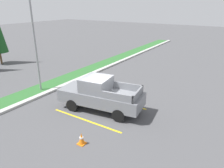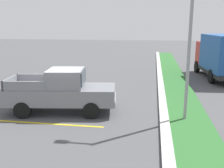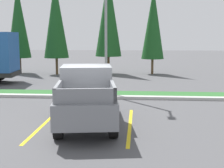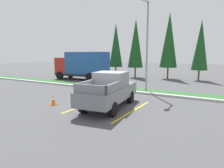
# 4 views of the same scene
# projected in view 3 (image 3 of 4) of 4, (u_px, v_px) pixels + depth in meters

# --- Properties ---
(ground_plane) EXTENTS (120.00, 120.00, 0.00)m
(ground_plane) POSITION_uv_depth(u_px,v_px,m) (85.00, 125.00, 11.45)
(ground_plane) COLOR #4C4C4F
(parking_line_near) EXTENTS (0.12, 4.80, 0.01)m
(parking_line_near) POSITION_uv_depth(u_px,v_px,m) (45.00, 123.00, 11.68)
(parking_line_near) COLOR yellow
(parking_line_near) RESTS_ON ground
(parking_line_far) EXTENTS (0.12, 4.80, 0.01)m
(parking_line_far) POSITION_uv_depth(u_px,v_px,m) (130.00, 125.00, 11.43)
(parking_line_far) COLOR yellow
(parking_line_far) RESTS_ON ground
(curb_strip) EXTENTS (56.00, 0.40, 0.15)m
(curb_strip) POSITION_uv_depth(u_px,v_px,m) (101.00, 97.00, 16.37)
(curb_strip) COLOR #B2B2AD
(curb_strip) RESTS_ON ground
(grass_median) EXTENTS (56.00, 1.80, 0.06)m
(grass_median) POSITION_uv_depth(u_px,v_px,m) (104.00, 94.00, 17.46)
(grass_median) COLOR #2D662D
(grass_median) RESTS_ON ground
(pickup_truck_main) EXTENTS (2.62, 5.44, 2.10)m
(pickup_truck_main) POSITION_uv_depth(u_px,v_px,m) (86.00, 96.00, 11.45)
(pickup_truck_main) COLOR black
(pickup_truck_main) RESTS_ON ground
(street_light) EXTENTS (0.24, 1.49, 7.29)m
(street_light) POSITION_uv_depth(u_px,v_px,m) (106.00, 15.00, 16.48)
(street_light) COLOR gray
(street_light) RESTS_ON ground
(cypress_tree_leftmost) EXTENTS (1.93, 1.93, 7.41)m
(cypress_tree_leftmost) POSITION_uv_depth(u_px,v_px,m) (18.00, 21.00, 26.65)
(cypress_tree_leftmost) COLOR brown
(cypress_tree_leftmost) RESTS_ON ground
(cypress_tree_left_inner) EXTENTS (2.00, 2.00, 7.69)m
(cypress_tree_left_inner) POSITION_uv_depth(u_px,v_px,m) (56.00, 19.00, 25.83)
(cypress_tree_left_inner) COLOR brown
(cypress_tree_left_inner) RESTS_ON ground
(cypress_tree_center) EXTENTS (2.15, 2.15, 8.27)m
(cypress_tree_center) POSITION_uv_depth(u_px,v_px,m) (108.00, 15.00, 26.17)
(cypress_tree_center) COLOR brown
(cypress_tree_center) RESTS_ON ground
(cypress_tree_right_inner) EXTENTS (1.85, 1.85, 7.10)m
(cypress_tree_right_inner) POSITION_uv_depth(u_px,v_px,m) (153.00, 23.00, 26.19)
(cypress_tree_right_inner) COLOR brown
(cypress_tree_right_inner) RESTS_ON ground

